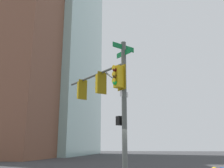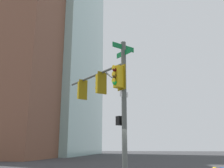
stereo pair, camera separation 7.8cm
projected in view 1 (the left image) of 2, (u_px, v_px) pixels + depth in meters
name	position (u px, v px, depth m)	size (l,w,h in m)	color
signal_pole_assembly	(107.00, 92.00, 12.16)	(4.07, 4.12, 6.57)	#4C514C
building_brick_nearside	(29.00, 8.00, 48.60)	(22.01, 14.23, 56.18)	brown
building_brick_midblock	(2.00, 70.00, 42.80)	(16.03, 16.36, 29.05)	brown
building_glass_tower	(44.00, 0.00, 65.97)	(28.62, 25.98, 78.95)	#9EC6C1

